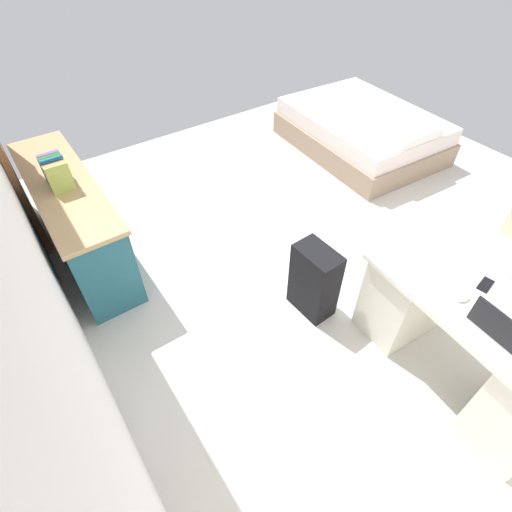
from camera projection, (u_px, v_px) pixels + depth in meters
The scene contains 11 objects.
ground_plane at pixel (334, 245), 3.82m from camera, with size 5.88×5.88×0.00m, color beige.
wall_back at pixel (12, 232), 1.90m from camera, with size 4.88×0.10×2.71m, color white.
desk at pixel (465, 340), 2.59m from camera, with size 1.48×0.76×0.75m.
credenza at pixel (76, 220), 3.46m from camera, with size 1.80×0.48×0.80m.
bed at pixel (362, 131), 4.96m from camera, with size 1.98×1.51×0.58m.
suitcase_black at pixel (314, 281), 3.06m from camera, with size 0.36×0.22×0.63m, color black.
laptop at pixel (500, 328), 2.17m from camera, with size 0.32×0.24×0.21m.
computer_mouse at pixel (464, 297), 2.37m from camera, with size 0.06×0.10×0.03m, color white.
cell_phone_by_mouse at pixel (485, 285), 2.46m from camera, with size 0.07×0.14×0.01m, color black.
book_row at pixel (56, 172), 3.08m from camera, with size 0.28×0.17×0.24m.
figurine_small at pixel (47, 159), 3.33m from camera, with size 0.08×0.08×0.11m, color red.
Camera 1 is at (-1.85, 2.22, 2.61)m, focal length 27.52 mm.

